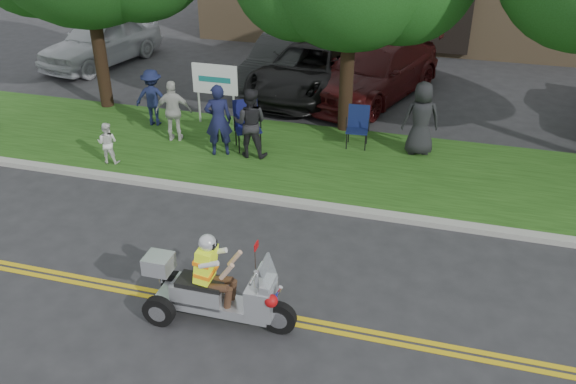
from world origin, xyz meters
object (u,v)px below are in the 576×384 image
(lawn_chair_b, at_px, (247,121))
(spectator_adult_mid, at_px, (250,123))
(trike_scooter, at_px, (213,292))
(parked_car_left, at_px, (285,60))
(parked_car_mid, at_px, (310,69))
(lawn_chair_a, at_px, (358,124))
(spectator_adult_left, at_px, (218,120))
(parked_car_far_left, at_px, (101,41))
(spectator_adult_right, at_px, (174,111))
(parked_car_right, at_px, (374,71))

(lawn_chair_b, relative_size, spectator_adult_mid, 0.69)
(trike_scooter, relative_size, parked_car_left, 0.52)
(parked_car_mid, bearing_deg, parked_car_left, 157.01)
(lawn_chair_a, bearing_deg, parked_car_left, 121.84)
(lawn_chair_b, distance_m, parked_car_mid, 4.59)
(spectator_adult_left, bearing_deg, parked_car_far_left, -64.31)
(spectator_adult_left, xyz_separation_m, parked_car_mid, (0.96, 5.18, -0.23))
(spectator_adult_right, xyz_separation_m, parked_car_far_left, (-5.45, 5.63, -0.07))
(spectator_adult_left, relative_size, parked_car_right, 0.31)
(lawn_chair_a, height_order, parked_car_far_left, parked_car_far_left)
(spectator_adult_left, xyz_separation_m, spectator_adult_right, (-1.39, 0.47, -0.10))
(lawn_chair_a, xyz_separation_m, parked_car_far_left, (-9.97, 4.65, 0.14))
(spectator_adult_right, relative_size, parked_car_right, 0.28)
(spectator_adult_mid, bearing_deg, spectator_adult_right, -13.69)
(lawn_chair_a, distance_m, parked_car_mid, 4.32)
(spectator_adult_right, height_order, parked_car_left, spectator_adult_right)
(spectator_adult_right, bearing_deg, parked_car_far_left, -59.01)
(lawn_chair_b, xyz_separation_m, parked_car_far_left, (-7.34, 5.49, 0.05))
(spectator_adult_left, xyz_separation_m, parked_car_left, (-0.02, 5.76, -0.22))
(trike_scooter, bearing_deg, spectator_adult_right, 119.50)
(spectator_adult_mid, xyz_separation_m, spectator_adult_right, (-2.15, 0.35, -0.06))
(lawn_chair_b, distance_m, parked_car_right, 5.28)
(spectator_adult_mid, distance_m, parked_car_mid, 5.07)
(parked_car_far_left, bearing_deg, parked_car_right, 8.56)
(lawn_chair_b, distance_m, parked_car_far_left, 9.16)
(trike_scooter, distance_m, parked_car_mid, 10.87)
(parked_car_far_left, bearing_deg, spectator_adult_right, -32.70)
(parked_car_far_left, bearing_deg, parked_car_mid, 6.50)
(spectator_adult_left, distance_m, spectator_adult_right, 1.48)
(parked_car_far_left, height_order, parked_car_right, parked_car_far_left)
(trike_scooter, distance_m, spectator_adult_mid, 5.92)
(spectator_adult_right, height_order, parked_car_far_left, spectator_adult_right)
(lawn_chair_b, xyz_separation_m, spectator_adult_left, (-0.49, -0.61, 0.22))
(lawn_chair_b, height_order, spectator_adult_left, spectator_adult_left)
(trike_scooter, relative_size, spectator_adult_left, 1.38)
(spectator_adult_right, bearing_deg, parked_car_left, -117.62)
(spectator_adult_right, xyz_separation_m, parked_car_mid, (2.35, 4.71, -0.13))
(lawn_chair_a, distance_m, lawn_chair_b, 2.76)
(spectator_adult_mid, bearing_deg, parked_car_left, -86.57)
(lawn_chair_b, bearing_deg, parked_car_far_left, 113.99)
(spectator_adult_right, height_order, parked_car_mid, spectator_adult_right)
(lawn_chair_b, relative_size, spectator_adult_left, 0.66)
(spectator_adult_mid, relative_size, parked_car_right, 0.30)
(lawn_chair_b, bearing_deg, trike_scooter, -104.70)
(lawn_chair_b, xyz_separation_m, spectator_adult_mid, (0.26, -0.49, 0.19))
(spectator_adult_right, relative_size, parked_car_left, 0.33)
(lawn_chair_a, bearing_deg, parked_car_far_left, 150.69)
(parked_car_far_left, bearing_deg, lawn_chair_a, -11.78)
(trike_scooter, height_order, parked_car_mid, trike_scooter)
(parked_car_far_left, bearing_deg, trike_scooter, -39.40)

